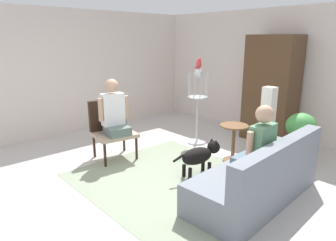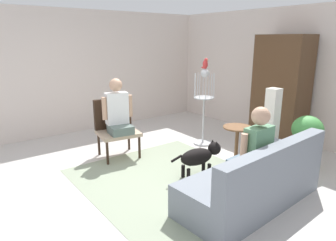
# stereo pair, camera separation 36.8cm
# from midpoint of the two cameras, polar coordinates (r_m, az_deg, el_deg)

# --- Properties ---
(ground_plane) EXTENTS (7.55, 7.55, 0.00)m
(ground_plane) POSITION_cam_midpoint_polar(r_m,az_deg,el_deg) (4.58, -2.23, -10.98)
(ground_plane) COLOR beige
(back_wall) EXTENTS (6.90, 0.12, 2.63)m
(back_wall) POSITION_cam_midpoint_polar(r_m,az_deg,el_deg) (6.62, 19.27, 8.21)
(back_wall) COLOR silver
(back_wall) RESTS_ON ground
(left_wall) EXTENTS (0.12, 6.77, 2.63)m
(left_wall) POSITION_cam_midpoint_polar(r_m,az_deg,el_deg) (7.05, -17.53, 8.73)
(left_wall) COLOR silver
(left_wall) RESTS_ON ground
(area_rug) EXTENTS (2.72, 2.39, 0.01)m
(area_rug) POSITION_cam_midpoint_polar(r_m,az_deg,el_deg) (4.52, -1.22, -11.26)
(area_rug) COLOR gray
(area_rug) RESTS_ON ground
(couch) EXTENTS (0.93, 2.06, 0.85)m
(couch) POSITION_cam_midpoint_polar(r_m,az_deg,el_deg) (4.04, 14.28, -10.56)
(couch) COLOR slate
(couch) RESTS_ON ground
(armchair) EXTENTS (0.70, 0.75, 1.00)m
(armchair) POSITION_cam_midpoint_polar(r_m,az_deg,el_deg) (5.38, -12.61, -0.82)
(armchair) COLOR black
(armchair) RESTS_ON ground
(person_on_couch) EXTENTS (0.45, 0.54, 0.84)m
(person_on_couch) POSITION_cam_midpoint_polar(r_m,az_deg,el_deg) (3.86, 14.12, -4.33)
(person_on_couch) COLOR slate
(person_on_armchair) EXTENTS (0.47, 0.53, 0.92)m
(person_on_armchair) POSITION_cam_midpoint_polar(r_m,az_deg,el_deg) (5.17, -12.16, 1.66)
(person_on_armchair) COLOR #576862
(round_end_table) EXTENTS (0.47, 0.47, 0.64)m
(round_end_table) POSITION_cam_midpoint_polar(r_m,az_deg,el_deg) (5.14, 10.22, -3.61)
(round_end_table) COLOR brown
(round_end_table) RESTS_ON ground
(dog) EXTENTS (0.33, 0.85, 0.52)m
(dog) POSITION_cam_midpoint_polar(r_m,az_deg,el_deg) (4.60, 3.79, -6.52)
(dog) COLOR black
(dog) RESTS_ON ground
(bird_cage_stand) EXTENTS (0.39, 0.39, 1.47)m
(bird_cage_stand) POSITION_cam_midpoint_polar(r_m,az_deg,el_deg) (5.89, 3.79, 2.76)
(bird_cage_stand) COLOR silver
(bird_cage_stand) RESTS_ON ground
(parrot) EXTENTS (0.17, 0.10, 0.20)m
(parrot) POSITION_cam_midpoint_polar(r_m,az_deg,el_deg) (5.76, 3.97, 10.65)
(parrot) COLOR red
(parrot) RESTS_ON bird_cage_stand
(potted_plant) EXTENTS (0.48, 0.48, 0.86)m
(potted_plant) POSITION_cam_midpoint_polar(r_m,az_deg,el_deg) (5.29, 21.89, -1.76)
(potted_plant) COLOR #996047
(potted_plant) RESTS_ON ground
(column_lamp) EXTENTS (0.20, 0.20, 1.29)m
(column_lamp) POSITION_cam_midpoint_polar(r_m,az_deg,el_deg) (5.05, 16.13, -1.28)
(column_lamp) COLOR #4C4742
(column_lamp) RESTS_ON ground
(armoire_cabinet) EXTENTS (0.96, 0.56, 2.09)m
(armoire_cabinet) POSITION_cam_midpoint_polar(r_m,az_deg,el_deg) (6.30, 17.23, 5.61)
(armoire_cabinet) COLOR #4C331E
(armoire_cabinet) RESTS_ON ground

